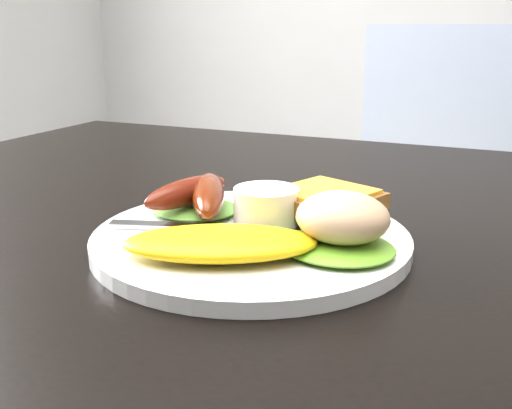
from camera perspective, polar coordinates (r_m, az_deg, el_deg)
dining_table at (r=0.54m, az=9.99°, el=-4.02°), size 1.20×0.80×0.04m
dining_chair at (r=1.41m, az=15.87°, el=-3.38°), size 0.43×0.43×0.05m
plate at (r=0.47m, az=-0.48°, el=-3.33°), size 0.25×0.25×0.01m
lettuce_left at (r=0.52m, az=-5.85°, el=-0.37°), size 0.08×0.07×0.01m
lettuce_right at (r=0.44m, az=7.67°, el=-3.98°), size 0.10×0.10×0.01m
omelette at (r=0.42m, az=-3.41°, el=-3.67°), size 0.15×0.12×0.02m
sausage_a at (r=0.51m, az=-6.58°, el=1.18°), size 0.05×0.10×0.02m
sausage_b at (r=0.50m, az=-4.53°, el=0.93°), size 0.07×0.11×0.03m
ramekin at (r=0.48m, az=0.99°, el=-0.22°), size 0.06×0.06×0.03m
toast_a at (r=0.52m, az=4.44°, el=-0.06°), size 0.07×0.07×0.01m
toast_b at (r=0.49m, az=6.58°, el=0.37°), size 0.10×0.10×0.01m
potato_salad at (r=0.44m, az=8.24°, el=-1.21°), size 0.08×0.07×0.04m
fork at (r=0.48m, az=-4.75°, el=-2.20°), size 0.16×0.06×0.00m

